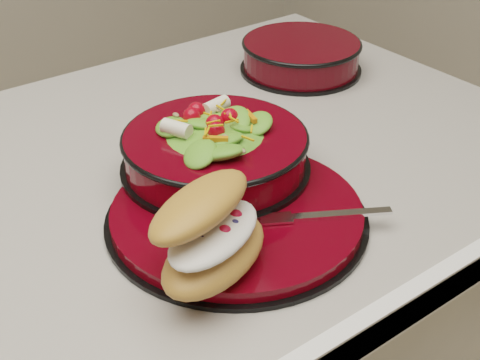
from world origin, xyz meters
TOP-DOWN VIEW (x-y plane):
  - dinner_plate at (0.07, -0.15)m, footprint 0.31×0.31m
  - salad_bowl at (0.10, -0.07)m, footprint 0.24×0.24m
  - croissant at (-0.01, -0.22)m, footprint 0.17×0.14m
  - fork at (0.14, -0.23)m, footprint 0.14×0.09m
  - extra_bowl at (0.43, 0.14)m, footprint 0.21×0.21m

SIDE VIEW (x-z plane):
  - dinner_plate at x=0.07m, z-range 0.90..0.92m
  - fork at x=0.14m, z-range 0.92..0.92m
  - extra_bowl at x=0.43m, z-range 0.90..0.96m
  - salad_bowl at x=0.10m, z-range 0.91..1.01m
  - croissant at x=-0.01m, z-range 0.92..1.01m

